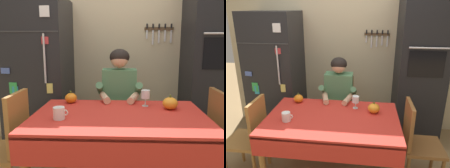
{
  "view_description": "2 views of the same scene",
  "coord_description": "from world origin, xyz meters",
  "views": [
    {
      "loc": [
        0.02,
        -1.71,
        1.32
      ],
      "look_at": [
        -0.06,
        0.2,
        0.97
      ],
      "focal_mm": 37.2,
      "sensor_mm": 36.0,
      "label": 1
    },
    {
      "loc": [
        0.33,
        -1.97,
        1.85
      ],
      "look_at": [
        0.04,
        0.28,
        1.05
      ],
      "focal_mm": 35.31,
      "sensor_mm": 36.0,
      "label": 2
    }
  ],
  "objects": [
    {
      "name": "back_wall_assembly",
      "position": [
        0.05,
        1.35,
        1.3
      ],
      "size": [
        3.7,
        0.13,
        2.6
      ],
      "color": "#BCAD89",
      "rests_on": "ground"
    },
    {
      "name": "refrigerator",
      "position": [
        -0.95,
        0.96,
        0.9
      ],
      "size": [
        0.68,
        0.71,
        1.8
      ],
      "color": "black",
      "rests_on": "ground"
    },
    {
      "name": "wall_oven",
      "position": [
        1.05,
        1.0,
        1.05
      ],
      "size": [
        0.6,
        0.64,
        2.1
      ],
      "color": "black",
      "rests_on": "ground"
    },
    {
      "name": "dining_table",
      "position": [
        0.0,
        0.08,
        0.66
      ],
      "size": [
        1.4,
        0.9,
        0.74
      ],
      "color": "#9E6B33",
      "rests_on": "ground"
    },
    {
      "name": "chair_behind_person",
      "position": [
        -0.01,
        0.87,
        0.51
      ],
      "size": [
        0.4,
        0.4,
        0.93
      ],
      "color": "#9E6B33",
      "rests_on": "ground"
    },
    {
      "name": "seated_person",
      "position": [
        -0.01,
        0.68,
        0.74
      ],
      "size": [
        0.47,
        0.55,
        1.25
      ],
      "color": "#38384C",
      "rests_on": "ground"
    },
    {
      "name": "chair_left_side",
      "position": [
        -0.9,
        0.01,
        0.51
      ],
      "size": [
        0.4,
        0.4,
        0.93
      ],
      "color": "#9E6B33",
      "rests_on": "ground"
    },
    {
      "name": "coffee_mug",
      "position": [
        -0.45,
        -0.04,
        0.79
      ],
      "size": [
        0.12,
        0.09,
        0.09
      ],
      "color": "white",
      "rests_on": "dining_table"
    },
    {
      "name": "wine_glass",
      "position": [
        0.23,
        0.35,
        0.85
      ],
      "size": [
        0.08,
        0.08,
        0.15
      ],
      "color": "white",
      "rests_on": "dining_table"
    },
    {
      "name": "pumpkin_large",
      "position": [
        -0.47,
        0.43,
        0.79
      ],
      "size": [
        0.11,
        0.11,
        0.12
      ],
      "color": "orange",
      "rests_on": "dining_table"
    },
    {
      "name": "pumpkin_medium",
      "position": [
        0.44,
        0.26,
        0.79
      ],
      "size": [
        0.13,
        0.13,
        0.13
      ],
      "color": "orange",
      "rests_on": "dining_table"
    }
  ]
}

